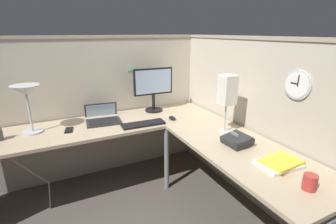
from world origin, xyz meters
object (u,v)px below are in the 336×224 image
(monitor, at_px, (153,86))
(book_stack, at_px, (279,163))
(laptop, at_px, (103,117))
(office_phone, at_px, (237,141))
(computer_mouse, at_px, (172,118))
(coffee_mug, at_px, (310,182))
(wall_clock, at_px, (298,85))
(keyboard, at_px, (143,124))
(desk_lamp_dome, at_px, (26,94))
(cell_phone, at_px, (69,130))
(desk_lamp_paper, at_px, (227,92))

(monitor, distance_m, book_stack, 1.58)
(laptop, height_order, office_phone, laptop)
(computer_mouse, bearing_deg, monitor, 98.86)
(coffee_mug, xyz_separation_m, wall_clock, (0.37, 0.44, 0.46))
(monitor, height_order, laptop, monitor)
(keyboard, bearing_deg, monitor, 56.15)
(laptop, xyz_separation_m, coffee_mug, (0.83, -1.76, 0.02))
(desk_lamp_dome, distance_m, cell_phone, 0.48)
(desk_lamp_paper, bearing_deg, book_stack, -93.86)
(keyboard, bearing_deg, office_phone, -53.30)
(laptop, bearing_deg, office_phone, -52.37)
(keyboard, bearing_deg, desk_lamp_dome, 166.72)
(cell_phone, xyz_separation_m, wall_clock, (1.55, -1.16, 0.51))
(monitor, xyz_separation_m, computer_mouse, (0.06, -0.36, -0.28))
(wall_clock, bearing_deg, cell_phone, 143.11)
(laptop, height_order, desk_lamp_paper, desk_lamp_paper)
(office_phone, bearing_deg, computer_mouse, 103.86)
(monitor, relative_size, keyboard, 1.16)
(office_phone, distance_m, coffee_mug, 0.65)
(office_phone, bearing_deg, laptop, 127.63)
(desk_lamp_dome, relative_size, desk_lamp_paper, 0.84)
(book_stack, distance_m, wall_clock, 0.60)
(coffee_mug, bearing_deg, cell_phone, 126.37)
(desk_lamp_paper, xyz_separation_m, wall_clock, (0.26, -0.48, 0.13))
(keyboard, bearing_deg, coffee_mug, -68.40)
(laptop, height_order, wall_clock, wall_clock)
(monitor, xyz_separation_m, desk_lamp_paper, (0.33, -0.88, 0.09))
(desk_lamp_dome, xyz_separation_m, wall_clock, (1.85, -1.26, 0.15))
(desk_lamp_dome, bearing_deg, computer_mouse, -11.10)
(laptop, distance_m, desk_lamp_dome, 0.74)
(computer_mouse, height_order, wall_clock, wall_clock)
(cell_phone, bearing_deg, monitor, 22.50)
(monitor, height_order, coffee_mug, monitor)
(computer_mouse, height_order, office_phone, office_phone)
(cell_phone, relative_size, book_stack, 0.48)
(desk_lamp_paper, distance_m, coffee_mug, 0.99)
(desk_lamp_dome, bearing_deg, monitor, 4.76)
(office_phone, bearing_deg, monitor, 102.30)
(computer_mouse, xyz_separation_m, desk_lamp_paper, (0.28, -0.52, 0.37))
(office_phone, height_order, book_stack, office_phone)
(office_phone, bearing_deg, desk_lamp_dome, 145.32)
(laptop, bearing_deg, desk_lamp_paper, -41.82)
(cell_phone, xyz_separation_m, office_phone, (1.21, -0.95, 0.03))
(coffee_mug, bearing_deg, desk_lamp_dome, 131.08)
(office_phone, height_order, wall_clock, wall_clock)
(desk_lamp_paper, height_order, wall_clock, wall_clock)
(keyboard, bearing_deg, wall_clock, -46.32)
(office_phone, relative_size, desk_lamp_paper, 0.40)
(laptop, distance_m, keyboard, 0.47)
(book_stack, xyz_separation_m, desk_lamp_paper, (0.04, 0.66, 0.36))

